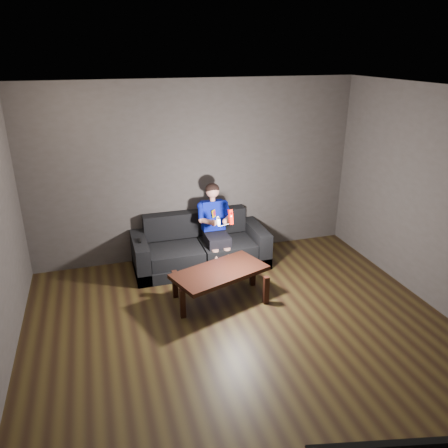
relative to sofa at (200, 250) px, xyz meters
name	(u,v)px	position (x,y,z in m)	size (l,w,h in m)	color
floor	(251,346)	(0.07, -2.07, -0.25)	(5.00, 5.00, 0.00)	black
back_wall	(196,172)	(0.07, 0.43, 1.10)	(5.00, 0.04, 2.70)	#403938
front_wall	(434,429)	(0.07, -4.57, 1.10)	(5.00, 0.04, 2.70)	#403938
ceiling	(259,95)	(0.07, -2.07, 2.45)	(5.00, 5.00, 0.02)	silver
sofa	(200,250)	(0.00, 0.00, 0.00)	(1.99, 0.86, 0.77)	black
child	(215,221)	(0.23, -0.04, 0.46)	(0.50, 0.61, 1.23)	black
wii_remote_red	(231,217)	(0.32, -0.51, 0.69)	(0.07, 0.09, 0.21)	red
nunchuk_white	(218,221)	(0.14, -0.51, 0.64)	(0.08, 0.10, 0.15)	white
wii_remote_black	(140,240)	(-0.89, -0.07, 0.30)	(0.04, 0.15, 0.03)	black
coffee_table	(220,274)	(0.00, -1.05, 0.13)	(1.33, 0.97, 0.44)	black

